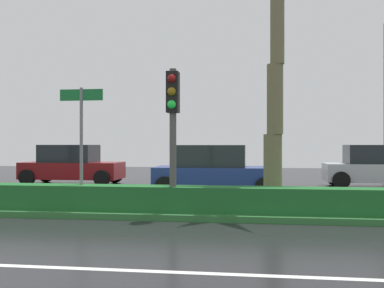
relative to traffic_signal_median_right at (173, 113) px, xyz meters
name	(u,v)px	position (x,y,z in m)	size (l,w,h in m)	color
ground_plane	(108,205)	(-2.45, 2.63, -2.52)	(90.00, 42.00, 0.10)	black
median_strip	(96,205)	(-2.45, 1.63, -2.40)	(85.50, 4.00, 0.15)	#2D6B33
median_hedge	(76,197)	(-2.45, 0.23, -2.02)	(76.50, 0.70, 0.60)	#1E6028
traffic_signal_median_right	(173,113)	(0.00, 0.00, 0.00)	(0.28, 0.43, 3.37)	#4C4C47
street_name_sign	(81,131)	(-2.35, 0.28, -0.39)	(1.10, 0.08, 3.00)	slate
car_in_traffic_leading	(71,165)	(-6.09, 8.62, -1.65)	(4.30, 2.02, 1.72)	maroon
car_in_traffic_second	(215,171)	(0.52, 5.39, -1.65)	(4.30, 2.02, 1.72)	navy
car_in_traffic_third	(378,167)	(6.84, 8.92, -1.65)	(4.30, 2.02, 1.72)	silver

